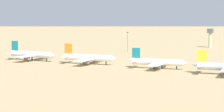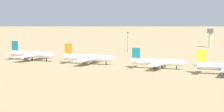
{
  "view_description": "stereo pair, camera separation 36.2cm",
  "coord_description": "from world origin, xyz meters",
  "px_view_note": "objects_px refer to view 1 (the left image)",
  "views": [
    {
      "loc": [
        149.97,
        -290.77,
        39.2
      ],
      "look_at": [
        -8.88,
        -0.27,
        6.0
      ],
      "focal_mm": 78.04,
      "sensor_mm": 36.0,
      "label": 1
    },
    {
      "loc": [
        150.28,
        -290.59,
        39.2
      ],
      "look_at": [
        -8.88,
        -0.27,
        6.0
      ],
      "focal_mm": 78.04,
      "sensor_mm": 36.0,
      "label": 2
    }
  ],
  "objects_px": {
    "parked_jet_teal_1": "(31,54)",
    "light_pole_mid": "(127,41)",
    "parked_jet_orange_2": "(88,58)",
    "parked_jet_teal_3": "(157,62)",
    "control_tower": "(210,36)"
  },
  "relations": [
    {
      "from": "parked_jet_orange_2",
      "to": "parked_jet_teal_3",
      "type": "relative_size",
      "value": 1.07
    },
    {
      "from": "parked_jet_teal_1",
      "to": "light_pole_mid",
      "type": "relative_size",
      "value": 2.39
    },
    {
      "from": "parked_jet_teal_1",
      "to": "control_tower",
      "type": "distance_m",
      "value": 194.38
    },
    {
      "from": "parked_jet_teal_3",
      "to": "control_tower",
      "type": "relative_size",
      "value": 2.13
    },
    {
      "from": "parked_jet_teal_1",
      "to": "parked_jet_teal_3",
      "type": "distance_m",
      "value": 100.82
    },
    {
      "from": "parked_jet_teal_1",
      "to": "parked_jet_teal_3",
      "type": "relative_size",
      "value": 1.08
    },
    {
      "from": "parked_jet_orange_2",
      "to": "light_pole_mid",
      "type": "height_order",
      "value": "light_pole_mid"
    },
    {
      "from": "parked_jet_teal_1",
      "to": "parked_jet_orange_2",
      "type": "xyz_separation_m",
      "value": [
        48.88,
        0.25,
        -0.04
      ]
    },
    {
      "from": "control_tower",
      "to": "light_pole_mid",
      "type": "height_order",
      "value": "control_tower"
    },
    {
      "from": "control_tower",
      "to": "light_pole_mid",
      "type": "distance_m",
      "value": 95.83
    },
    {
      "from": "parked_jet_teal_1",
      "to": "parked_jet_teal_3",
      "type": "bearing_deg",
      "value": -0.36
    },
    {
      "from": "control_tower",
      "to": "light_pole_mid",
      "type": "xyz_separation_m",
      "value": [
        -48.63,
        -82.57,
        -1.04
      ]
    },
    {
      "from": "parked_jet_teal_1",
      "to": "light_pole_mid",
      "type": "distance_m",
      "value": 99.6
    },
    {
      "from": "parked_jet_orange_2",
      "to": "parked_jet_teal_3",
      "type": "xyz_separation_m",
      "value": [
        51.94,
        0.02,
        -0.29
      ]
    },
    {
      "from": "parked_jet_orange_2",
      "to": "parked_jet_teal_1",
      "type": "bearing_deg",
      "value": 173.99
    }
  ]
}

